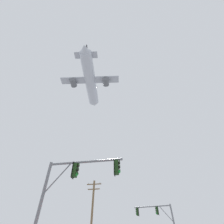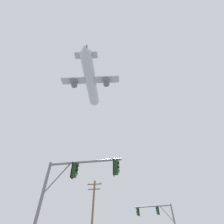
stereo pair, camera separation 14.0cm
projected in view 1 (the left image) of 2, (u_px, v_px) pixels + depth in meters
name	position (u px, v px, depth m)	size (l,w,h in m)	color
signal_pole_near	(72.00, 183.00, 10.14)	(5.20, 0.46, 5.85)	slate
signal_pole_far	(159.00, 218.00, 20.69)	(4.90, 0.92, 5.81)	slate
utility_pole	(92.00, 214.00, 21.56)	(2.20, 0.28, 9.18)	brown
airplane	(90.00, 81.00, 43.62)	(15.70, 20.32, 5.53)	#B7BCC6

